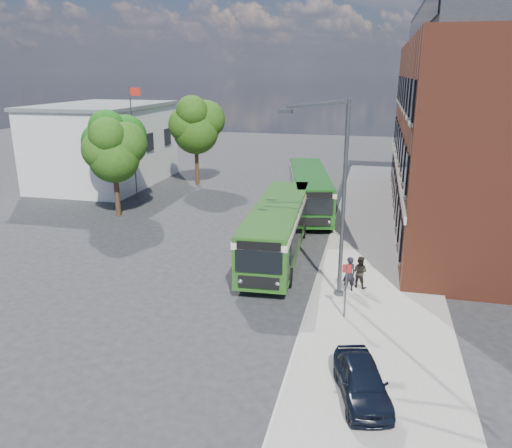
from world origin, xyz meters
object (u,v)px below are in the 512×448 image
(bus_front, at_px, (278,225))
(bus_rear, at_px, (309,187))
(parked_car, at_px, (362,380))
(street_lamp, at_px, (335,197))

(bus_front, bearing_deg, bus_rear, 87.34)
(bus_front, relative_size, parked_car, 3.53)
(street_lamp, distance_m, parked_car, 8.73)
(bus_front, bearing_deg, street_lamp, -53.95)
(street_lamp, height_order, bus_front, street_lamp)
(street_lamp, distance_m, bus_front, 6.66)
(street_lamp, xyz_separation_m, parked_car, (1.66, -7.56, -4.03))
(bus_front, xyz_separation_m, parked_car, (5.17, -12.38, -1.08))
(street_lamp, distance_m, bus_rear, 15.27)
(street_lamp, relative_size, parked_car, 2.53)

